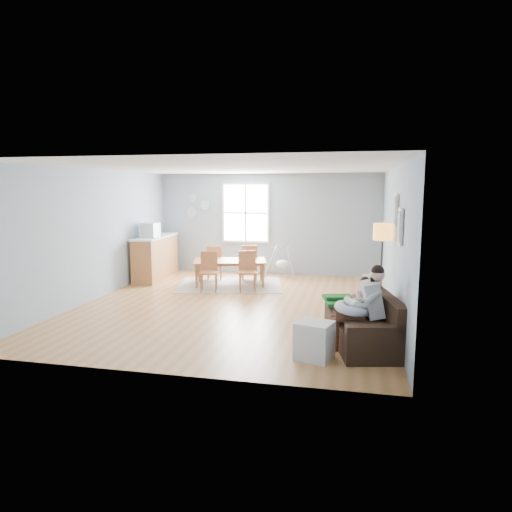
% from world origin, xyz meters
% --- Properties ---
extents(room, '(8.40, 9.40, 3.90)m').
position_xyz_m(room, '(0.00, 0.00, 2.42)').
color(room, '#A7723B').
extents(window, '(1.32, 0.08, 1.62)m').
position_xyz_m(window, '(-0.60, 3.46, 1.65)').
color(window, silver).
rests_on(window, room).
extents(pictures, '(0.05, 1.34, 0.74)m').
position_xyz_m(pictures, '(2.97, -1.05, 1.85)').
color(pictures, silver).
rests_on(pictures, room).
extents(wall_plates, '(0.67, 0.02, 0.66)m').
position_xyz_m(wall_plates, '(-2.00, 3.47, 1.83)').
color(wall_plates, '#90A5AC').
rests_on(wall_plates, room).
extents(sofa, '(1.21, 2.05, 0.78)m').
position_xyz_m(sofa, '(2.50, -1.74, 0.27)').
color(sofa, black).
rests_on(sofa, room).
extents(green_throw, '(1.01, 0.87, 0.04)m').
position_xyz_m(green_throw, '(2.30, -1.13, 0.50)').
color(green_throw, '#155E28').
rests_on(green_throw, sofa).
extents(beige_pillow, '(0.27, 0.46, 0.45)m').
position_xyz_m(beige_pillow, '(2.59, -1.20, 0.70)').
color(beige_pillow, '#C2AC94').
rests_on(beige_pillow, sofa).
extents(father, '(0.90, 0.45, 1.24)m').
position_xyz_m(father, '(2.44, -2.03, 0.66)').
color(father, '#9A9A9D').
rests_on(father, sofa).
extents(nursing_pillow, '(0.57, 0.56, 0.21)m').
position_xyz_m(nursing_pillow, '(2.30, -2.06, 0.60)').
color(nursing_pillow, silver).
rests_on(nursing_pillow, father).
extents(infant, '(0.25, 0.35, 0.13)m').
position_xyz_m(infant, '(2.29, -2.03, 0.69)').
color(infant, silver).
rests_on(infant, nursing_pillow).
extents(toddler, '(0.52, 0.29, 0.79)m').
position_xyz_m(toddler, '(2.40, -1.58, 0.66)').
color(toddler, white).
rests_on(toddler, sofa).
extents(floor_lamp, '(0.34, 0.34, 1.69)m').
position_xyz_m(floor_lamp, '(2.80, -0.12, 1.40)').
color(floor_lamp, black).
rests_on(floor_lamp, room).
extents(storage_cube, '(0.56, 0.53, 0.52)m').
position_xyz_m(storage_cube, '(1.81, -2.57, 0.26)').
color(storage_cube, silver).
rests_on(storage_cube, room).
extents(rug, '(2.76, 2.31, 0.01)m').
position_xyz_m(rug, '(-0.59, 1.82, 0.01)').
color(rug, '#A49E96').
rests_on(rug, room).
extents(dining_table, '(1.90, 1.37, 0.60)m').
position_xyz_m(dining_table, '(-0.59, 1.82, 0.30)').
color(dining_table, brown).
rests_on(dining_table, rug).
extents(chair_sw, '(0.49, 0.49, 0.89)m').
position_xyz_m(chair_sw, '(-0.90, 1.14, 0.50)').
color(chair_sw, brown).
rests_on(chair_sw, rug).
extents(chair_se, '(0.51, 0.51, 0.91)m').
position_xyz_m(chair_se, '(-0.05, 1.32, 0.51)').
color(chair_se, brown).
rests_on(chair_se, rug).
extents(chair_nw, '(0.48, 0.48, 0.88)m').
position_xyz_m(chair_nw, '(-1.14, 2.32, 0.50)').
color(chair_nw, brown).
rests_on(chair_nw, rug).
extents(chair_ne, '(0.52, 0.52, 0.91)m').
position_xyz_m(chair_ne, '(-0.28, 2.50, 0.51)').
color(chair_ne, brown).
rests_on(chair_ne, rug).
extents(counter, '(0.69, 2.00, 1.10)m').
position_xyz_m(counter, '(-2.70, 2.24, 0.56)').
color(counter, brown).
rests_on(counter, room).
extents(monitor, '(0.41, 0.39, 0.36)m').
position_xyz_m(monitor, '(-2.66, 1.87, 1.28)').
color(monitor, '#B9B9BE').
rests_on(monitor, counter).
extents(baby_swing, '(0.85, 0.86, 0.85)m').
position_xyz_m(baby_swing, '(0.49, 3.01, 0.38)').
color(baby_swing, '#B9B9BE').
rests_on(baby_swing, room).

